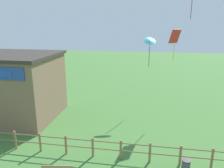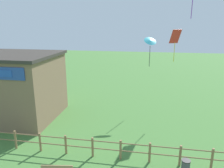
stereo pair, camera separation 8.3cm
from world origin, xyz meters
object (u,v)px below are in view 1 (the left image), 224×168
trash_bin (186,168)px  seaside_building (12,86)px  kite_cyan_delta (150,41)px  kite_red_diamond (175,39)px

trash_bin → seaside_building: bearing=157.3°
seaside_building → trash_bin: seaside_building is taller
seaside_building → trash_bin: bearing=-22.7°
kite_cyan_delta → trash_bin: bearing=-78.7°
trash_bin → kite_cyan_delta: kite_cyan_delta is taller
kite_cyan_delta → seaside_building: bearing=-155.8°
seaside_building → kite_red_diamond: 14.74m
seaside_building → trash_bin: 14.97m
trash_bin → kite_cyan_delta: 12.53m
seaside_building → kite_cyan_delta: bearing=24.2°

